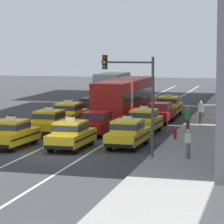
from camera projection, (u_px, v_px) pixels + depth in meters
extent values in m
plane|color=#353538|center=(57.00, 155.00, 37.87)|extent=(160.00, 160.00, 0.00)
cube|color=silver|center=(112.00, 116.00, 57.59)|extent=(0.14, 80.00, 0.01)
cube|color=silver|center=(149.00, 117.00, 56.86)|extent=(0.14, 80.00, 0.01)
cube|color=gray|center=(211.00, 125.00, 50.74)|extent=(4.00, 90.00, 0.15)
cylinder|color=black|center=(12.00, 138.00, 42.08)|extent=(0.28, 0.65, 0.64)
cylinder|color=black|center=(34.00, 139.00, 41.65)|extent=(0.28, 0.65, 0.64)
cylinder|color=black|center=(13.00, 147.00, 38.74)|extent=(0.28, 0.65, 0.64)
cube|color=yellow|center=(12.00, 136.00, 40.37)|extent=(2.10, 4.61, 0.70)
cube|color=black|center=(12.00, 136.00, 40.37)|extent=(2.10, 4.25, 0.10)
cube|color=yellow|center=(11.00, 126.00, 40.16)|extent=(1.74, 2.20, 0.64)
cube|color=#2D3842|center=(11.00, 126.00, 40.16)|extent=(1.76, 2.23, 0.35)
cube|color=white|center=(11.00, 118.00, 40.12)|extent=(0.57, 0.16, 0.24)
cube|color=black|center=(11.00, 116.00, 40.10)|extent=(0.33, 0.13, 0.06)
cube|color=black|center=(28.00, 136.00, 42.50)|extent=(1.72, 0.26, 0.20)
cylinder|color=black|center=(48.00, 127.00, 47.68)|extent=(0.26, 0.65, 0.64)
cylinder|color=black|center=(68.00, 127.00, 47.29)|extent=(0.26, 0.65, 0.64)
cylinder|color=black|center=(31.00, 132.00, 44.74)|extent=(0.26, 0.65, 0.64)
cylinder|color=black|center=(52.00, 133.00, 44.36)|extent=(0.26, 0.65, 0.64)
cube|color=yellow|center=(50.00, 125.00, 45.98)|extent=(1.95, 4.56, 0.70)
cube|color=black|center=(50.00, 124.00, 45.98)|extent=(1.96, 4.20, 0.10)
cube|color=yellow|center=(49.00, 115.00, 45.77)|extent=(1.67, 2.15, 0.64)
cube|color=#2D3842|center=(49.00, 115.00, 45.77)|extent=(1.69, 2.17, 0.35)
cube|color=white|center=(49.00, 109.00, 45.72)|extent=(0.56, 0.14, 0.24)
cube|color=black|center=(49.00, 106.00, 45.71)|extent=(0.32, 0.12, 0.06)
cube|color=black|center=(61.00, 125.00, 48.13)|extent=(1.71, 0.20, 0.20)
cube|color=black|center=(38.00, 133.00, 43.89)|extent=(1.71, 0.20, 0.20)
cylinder|color=black|center=(67.00, 118.00, 53.21)|extent=(0.25, 0.65, 0.64)
cylinder|color=black|center=(85.00, 118.00, 52.84)|extent=(0.25, 0.65, 0.64)
cylinder|color=black|center=(54.00, 122.00, 50.26)|extent=(0.25, 0.65, 0.64)
cylinder|color=black|center=(73.00, 123.00, 49.89)|extent=(0.25, 0.65, 0.64)
cube|color=yellow|center=(70.00, 116.00, 51.51)|extent=(1.90, 4.54, 0.70)
cube|color=black|center=(70.00, 115.00, 51.51)|extent=(1.91, 4.18, 0.10)
cube|color=yellow|center=(69.00, 107.00, 51.30)|extent=(1.65, 2.14, 0.64)
cube|color=#2D3842|center=(69.00, 107.00, 51.30)|extent=(1.67, 2.16, 0.35)
cube|color=white|center=(69.00, 101.00, 51.25)|extent=(0.56, 0.13, 0.24)
cube|color=black|center=(69.00, 99.00, 51.24)|extent=(0.32, 0.12, 0.06)
cube|color=black|center=(78.00, 116.00, 53.67)|extent=(1.71, 0.18, 0.20)
cube|color=black|center=(60.00, 122.00, 49.41)|extent=(1.71, 0.18, 0.20)
cylinder|color=black|center=(89.00, 111.00, 58.44)|extent=(0.26, 0.65, 0.64)
cylinder|color=black|center=(105.00, 111.00, 58.06)|extent=(0.26, 0.65, 0.64)
cylinder|color=black|center=(79.00, 114.00, 55.72)|extent=(0.26, 0.65, 0.64)
cylinder|color=black|center=(95.00, 115.00, 55.34)|extent=(0.26, 0.65, 0.64)
cube|color=black|center=(92.00, 109.00, 56.86)|extent=(1.92, 4.36, 0.66)
cube|color=black|center=(92.00, 101.00, 56.69)|extent=(1.63, 1.96, 0.60)
cube|color=#2D3842|center=(92.00, 101.00, 56.69)|extent=(1.65, 1.98, 0.33)
cylinder|color=black|center=(109.00, 102.00, 66.76)|extent=(0.26, 0.65, 0.64)
cylinder|color=black|center=(128.00, 103.00, 66.27)|extent=(0.26, 0.65, 0.64)
cylinder|color=black|center=(98.00, 106.00, 63.02)|extent=(0.26, 0.65, 0.64)
cylinder|color=black|center=(118.00, 106.00, 62.52)|extent=(0.26, 0.65, 0.64)
cube|color=#194C8C|center=(121.00, 91.00, 67.35)|extent=(2.17, 2.27, 2.10)
cube|color=#2D3842|center=(123.00, 87.00, 68.34)|extent=(1.93, 0.12, 0.76)
cube|color=#B2B7C1|center=(112.00, 88.00, 64.16)|extent=(2.46, 5.27, 2.70)
cylinder|color=black|center=(125.00, 96.00, 73.59)|extent=(0.26, 0.65, 0.64)
cylinder|color=black|center=(138.00, 97.00, 73.23)|extent=(0.26, 0.65, 0.64)
cylinder|color=black|center=(119.00, 99.00, 70.86)|extent=(0.26, 0.65, 0.64)
cylinder|color=black|center=(132.00, 99.00, 70.50)|extent=(0.26, 0.65, 0.64)
cube|color=navy|center=(129.00, 94.00, 72.01)|extent=(1.87, 4.34, 0.66)
cube|color=navy|center=(129.00, 89.00, 71.85)|extent=(1.61, 1.94, 0.60)
cube|color=#2D3842|center=(129.00, 89.00, 71.85)|extent=(1.63, 1.96, 0.33)
cylinder|color=black|center=(68.00, 139.00, 41.59)|extent=(0.26, 0.65, 0.64)
cylinder|color=black|center=(91.00, 140.00, 41.21)|extent=(0.26, 0.65, 0.64)
cylinder|color=black|center=(51.00, 147.00, 38.65)|extent=(0.26, 0.65, 0.64)
cylinder|color=black|center=(75.00, 148.00, 38.27)|extent=(0.26, 0.65, 0.64)
cube|color=yellow|center=(71.00, 138.00, 39.89)|extent=(1.93, 4.55, 0.70)
cube|color=black|center=(71.00, 137.00, 39.89)|extent=(1.94, 4.19, 0.10)
cube|color=yellow|center=(70.00, 127.00, 39.68)|extent=(1.66, 2.15, 0.64)
cube|color=#2D3842|center=(70.00, 127.00, 39.68)|extent=(1.68, 2.17, 0.35)
cube|color=white|center=(70.00, 119.00, 39.63)|extent=(0.56, 0.14, 0.24)
cube|color=black|center=(70.00, 117.00, 39.62)|extent=(0.32, 0.12, 0.06)
cube|color=black|center=(83.00, 137.00, 42.04)|extent=(1.71, 0.19, 0.20)
cube|color=black|center=(59.00, 148.00, 37.80)|extent=(1.71, 0.19, 0.20)
cylinder|color=black|center=(94.00, 127.00, 47.44)|extent=(0.27, 0.65, 0.64)
cylinder|color=black|center=(113.00, 128.00, 47.06)|extent=(0.27, 0.65, 0.64)
cylinder|color=black|center=(81.00, 132.00, 44.73)|extent=(0.27, 0.65, 0.64)
cylinder|color=black|center=(102.00, 133.00, 44.34)|extent=(0.27, 0.65, 0.64)
cube|color=maroon|center=(98.00, 125.00, 45.86)|extent=(1.94, 4.37, 0.66)
cube|color=maroon|center=(97.00, 116.00, 45.70)|extent=(1.64, 1.96, 0.60)
cube|color=#2D3842|center=(97.00, 116.00, 45.70)|extent=(1.66, 1.98, 0.33)
cylinder|color=black|center=(123.00, 111.00, 58.29)|extent=(0.26, 0.65, 0.64)
cylinder|color=black|center=(146.00, 112.00, 57.76)|extent=(0.26, 0.65, 0.64)
cylinder|color=black|center=(101.00, 120.00, 51.84)|extent=(0.26, 0.65, 0.64)
cylinder|color=black|center=(127.00, 121.00, 51.32)|extent=(0.26, 0.65, 0.64)
cube|color=#B21E19|center=(125.00, 98.00, 54.65)|extent=(2.92, 11.29, 2.90)
cube|color=#2D3842|center=(125.00, 95.00, 54.62)|extent=(2.93, 10.84, 0.84)
cube|color=black|center=(140.00, 79.00, 59.84)|extent=(2.13, 0.16, 0.36)
cylinder|color=black|center=(138.00, 104.00, 64.75)|extent=(0.27, 0.65, 0.64)
cylinder|color=black|center=(153.00, 104.00, 64.35)|extent=(0.27, 0.65, 0.64)
cylinder|color=black|center=(130.00, 107.00, 61.82)|extent=(0.27, 0.65, 0.64)
cylinder|color=black|center=(146.00, 107.00, 61.42)|extent=(0.27, 0.65, 0.64)
cube|color=yellow|center=(142.00, 102.00, 63.05)|extent=(1.99, 4.57, 0.70)
cube|color=black|center=(142.00, 101.00, 63.04)|extent=(1.99, 4.21, 0.10)
cube|color=yellow|center=(142.00, 95.00, 62.83)|extent=(1.69, 2.17, 0.64)
cube|color=#2D3842|center=(142.00, 95.00, 62.83)|extent=(1.71, 2.19, 0.35)
cube|color=white|center=(142.00, 90.00, 62.79)|extent=(0.56, 0.14, 0.24)
cube|color=black|center=(142.00, 89.00, 62.77)|extent=(0.32, 0.12, 0.06)
cube|color=black|center=(147.00, 103.00, 65.19)|extent=(1.71, 0.21, 0.20)
cube|color=black|center=(137.00, 107.00, 60.96)|extent=(1.71, 0.21, 0.20)
cylinder|color=black|center=(123.00, 138.00, 42.21)|extent=(0.27, 0.65, 0.64)
cylinder|color=black|center=(146.00, 139.00, 41.81)|extent=(0.27, 0.65, 0.64)
cylinder|color=black|center=(109.00, 145.00, 39.28)|extent=(0.27, 0.65, 0.64)
cylinder|color=black|center=(134.00, 146.00, 38.88)|extent=(0.27, 0.65, 0.64)
cube|color=yellow|center=(128.00, 136.00, 40.51)|extent=(1.99, 4.57, 0.70)
cube|color=black|center=(128.00, 135.00, 40.50)|extent=(1.99, 4.21, 0.10)
cube|color=yellow|center=(127.00, 125.00, 40.29)|extent=(1.69, 2.16, 0.64)
cube|color=#2D3842|center=(127.00, 125.00, 40.29)|extent=(1.71, 2.19, 0.35)
cube|color=white|center=(127.00, 118.00, 40.25)|extent=(0.56, 0.14, 0.24)
cube|color=black|center=(127.00, 115.00, 40.23)|extent=(0.32, 0.12, 0.06)
cube|color=black|center=(137.00, 135.00, 42.65)|extent=(1.71, 0.21, 0.20)
cube|color=black|center=(118.00, 146.00, 38.42)|extent=(1.71, 0.21, 0.20)
cylinder|color=black|center=(139.00, 126.00, 48.36)|extent=(0.26, 0.65, 0.64)
cylinder|color=black|center=(159.00, 126.00, 47.99)|extent=(0.26, 0.65, 0.64)
cylinder|color=black|center=(129.00, 131.00, 45.41)|extent=(0.26, 0.65, 0.64)
cylinder|color=black|center=(150.00, 132.00, 45.04)|extent=(0.26, 0.65, 0.64)
cube|color=yellow|center=(144.00, 124.00, 46.66)|extent=(1.91, 4.54, 0.70)
cube|color=black|center=(144.00, 123.00, 46.66)|extent=(1.92, 4.18, 0.10)
cube|color=yellow|center=(144.00, 114.00, 46.45)|extent=(1.65, 2.14, 0.64)
cube|color=#2D3842|center=(144.00, 114.00, 46.45)|extent=(1.67, 2.16, 0.35)
cube|color=white|center=(144.00, 108.00, 46.40)|extent=(0.56, 0.13, 0.24)
cube|color=black|center=(144.00, 105.00, 46.39)|extent=(0.32, 0.12, 0.06)
cube|color=black|center=(151.00, 123.00, 48.81)|extent=(1.71, 0.18, 0.20)
cube|color=black|center=(137.00, 131.00, 44.56)|extent=(1.71, 0.18, 0.20)
cylinder|color=black|center=(155.00, 117.00, 54.06)|extent=(0.26, 0.65, 0.64)
cylinder|color=black|center=(172.00, 117.00, 53.69)|extent=(0.26, 0.65, 0.64)
cylinder|color=black|center=(147.00, 121.00, 51.34)|extent=(0.26, 0.65, 0.64)
cylinder|color=black|center=(166.00, 121.00, 50.96)|extent=(0.26, 0.65, 0.64)
cube|color=maroon|center=(160.00, 115.00, 52.48)|extent=(1.90, 4.35, 0.66)
cube|color=maroon|center=(160.00, 107.00, 52.32)|extent=(1.62, 1.95, 0.60)
cube|color=#2D3842|center=(160.00, 107.00, 52.32)|extent=(1.64, 1.97, 0.33)
cylinder|color=black|center=(163.00, 110.00, 59.02)|extent=(0.24, 0.64, 0.64)
cylinder|color=black|center=(180.00, 111.00, 58.68)|extent=(0.24, 0.64, 0.64)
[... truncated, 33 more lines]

